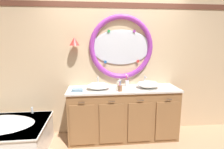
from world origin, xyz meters
The scene contains 11 objects.
ground_plane centered at (0.00, 0.00, 0.00)m, with size 14.00×14.00×0.00m, color tan.
back_wall_assembly centered at (0.01, 0.58, 1.33)m, with size 6.40×0.26×2.60m.
vanity_counter centered at (0.11, 0.28, 0.46)m, with size 1.91×0.59×0.91m.
sink_basin_left centered at (-0.32, 0.25, 0.97)m, with size 0.39×0.39×0.11m.
sink_basin_right centered at (0.54, 0.25, 0.97)m, with size 0.38×0.38×0.13m.
faucet_set_left centered at (-0.32, 0.47, 0.98)m, with size 0.24×0.13×0.17m.
faucet_set_right centered at (0.54, 0.47, 0.98)m, with size 0.24×0.12×0.17m.
toothbrush_holder_left centered at (0.02, 0.10, 0.97)m, with size 0.08×0.08×0.20m.
toothbrush_holder_right centered at (0.19, 0.41, 0.97)m, with size 0.08×0.08×0.22m.
soap_dispenser centered at (0.02, 0.25, 0.97)m, with size 0.07×0.07×0.15m.
folded_hand_towel centered at (-0.67, 0.17, 0.93)m, with size 0.18×0.13×0.04m.
Camera 1 is at (-0.40, -2.69, 1.72)m, focal length 28.86 mm.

